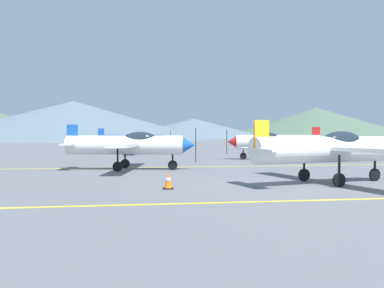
{
  "coord_description": "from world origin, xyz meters",
  "views": [
    {
      "loc": [
        -5.19,
        -14.69,
        1.94
      ],
      "look_at": [
        -0.95,
        14.0,
        1.2
      ],
      "focal_mm": 38.65,
      "sensor_mm": 36.0,
      "label": 1
    }
  ],
  "objects_px": {
    "airplane_back": "(134,140)",
    "airplane_far": "(274,141)",
    "airplane_near": "(330,148)",
    "airplane_mid": "(130,144)",
    "traffic_cone_side": "(168,181)"
  },
  "relations": [
    {
      "from": "airplane_back",
      "to": "airplane_far",
      "type": "bearing_deg",
      "value": -45.39
    },
    {
      "from": "airplane_near",
      "to": "airplane_back",
      "type": "relative_size",
      "value": 0.99
    },
    {
      "from": "airplane_mid",
      "to": "airplane_back",
      "type": "bearing_deg",
      "value": 88.95
    },
    {
      "from": "airplane_far",
      "to": "airplane_back",
      "type": "bearing_deg",
      "value": 134.61
    },
    {
      "from": "airplane_near",
      "to": "airplane_far",
      "type": "height_order",
      "value": "same"
    },
    {
      "from": "airplane_near",
      "to": "airplane_back",
      "type": "bearing_deg",
      "value": 106.5
    },
    {
      "from": "airplane_mid",
      "to": "traffic_cone_side",
      "type": "height_order",
      "value": "airplane_mid"
    },
    {
      "from": "airplane_far",
      "to": "airplane_back",
      "type": "height_order",
      "value": "same"
    },
    {
      "from": "airplane_mid",
      "to": "airplane_back",
      "type": "height_order",
      "value": "same"
    },
    {
      "from": "airplane_mid",
      "to": "airplane_back",
      "type": "distance_m",
      "value": 17.59
    },
    {
      "from": "airplane_back",
      "to": "traffic_cone_side",
      "type": "height_order",
      "value": "airplane_back"
    },
    {
      "from": "airplane_mid",
      "to": "airplane_far",
      "type": "xyz_separation_m",
      "value": [
        10.59,
        7.18,
        0.0
      ]
    },
    {
      "from": "airplane_far",
      "to": "traffic_cone_side",
      "type": "height_order",
      "value": "airplane_far"
    },
    {
      "from": "airplane_mid",
      "to": "traffic_cone_side",
      "type": "bearing_deg",
      "value": -80.4
    },
    {
      "from": "airplane_mid",
      "to": "airplane_back",
      "type": "relative_size",
      "value": 1.0
    }
  ]
}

